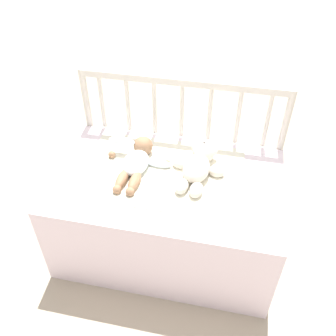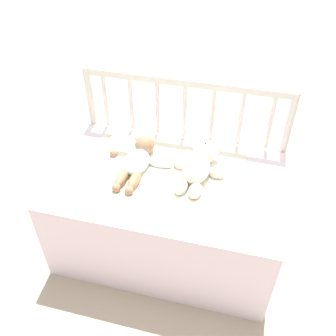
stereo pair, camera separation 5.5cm
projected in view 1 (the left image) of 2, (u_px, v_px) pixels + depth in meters
The scene contains 6 objects.
ground_plane at pixel (168, 243), 2.15m from camera, with size 12.00×12.00×0.00m, color tan.
crib_mattress at pixel (167, 214), 1.99m from camera, with size 1.12×0.70×0.50m.
crib_rail at pixel (182, 122), 2.04m from camera, with size 1.12×0.04×0.85m.
blanket at pixel (162, 172), 1.86m from camera, with size 0.79×0.52×0.01m.
teddy_bear at pixel (198, 165), 1.82m from camera, with size 0.27×0.36×0.12m.
baby at pixel (137, 161), 1.86m from camera, with size 0.35×0.39×0.10m.
Camera 1 is at (0.28, -1.31, 1.74)m, focal length 40.00 mm.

